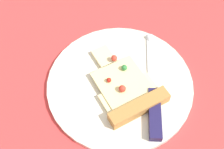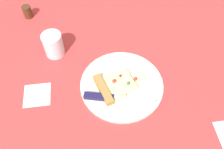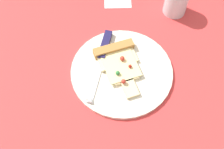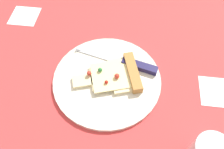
% 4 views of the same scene
% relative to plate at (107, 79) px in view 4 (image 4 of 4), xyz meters
% --- Properties ---
extents(ground_plane, '(1.32, 1.32, 0.03)m').
position_rel_plate_xyz_m(ground_plane, '(0.04, -0.09, -0.02)').
color(ground_plane, '#D13838').
rests_on(ground_plane, ground).
extents(plate, '(0.29, 0.29, 0.01)m').
position_rel_plate_xyz_m(plate, '(0.00, 0.00, 0.00)').
color(plate, silver).
rests_on(plate, ground_plane).
extents(pizza_slice, '(0.19, 0.14, 0.03)m').
position_rel_plate_xyz_m(pizza_slice, '(-0.02, -0.01, 0.01)').
color(pizza_slice, beige).
rests_on(pizza_slice, plate).
extents(knife, '(0.24, 0.08, 0.02)m').
position_rel_plate_xyz_m(knife, '(-0.04, -0.06, 0.01)').
color(knife, silver).
rests_on(knife, plate).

